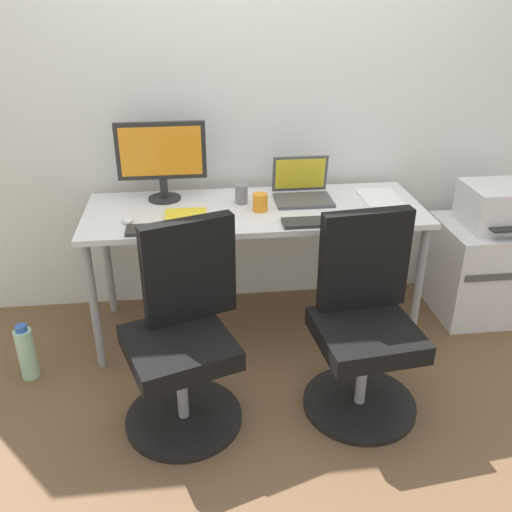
{
  "coord_description": "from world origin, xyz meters",
  "views": [
    {
      "loc": [
        -0.32,
        -2.79,
        1.86
      ],
      "look_at": [
        0.0,
        -0.05,
        0.49
      ],
      "focal_mm": 39.42,
      "sensor_mm": 36.0,
      "label": 1
    }
  ],
  "objects_px": {
    "office_chair_right": "(364,325)",
    "printer": "(498,206)",
    "office_chair_left": "(184,337)",
    "open_laptop": "(302,189)",
    "coffee_mug": "(260,202)",
    "side_cabinet": "(485,268)",
    "desktop_monitor": "(161,156)",
    "water_bottle_on_floor": "(27,353)"
  },
  "relations": [
    {
      "from": "office_chair_left",
      "to": "water_bottle_on_floor",
      "type": "xyz_separation_m",
      "value": [
        -0.81,
        0.36,
        -0.28
      ]
    },
    {
      "from": "office_chair_right",
      "to": "printer",
      "type": "relative_size",
      "value": 2.35
    },
    {
      "from": "side_cabinet",
      "to": "water_bottle_on_floor",
      "type": "relative_size",
      "value": 1.88
    },
    {
      "from": "printer",
      "to": "coffee_mug",
      "type": "xyz_separation_m",
      "value": [
        -1.38,
        -0.07,
        0.11
      ]
    },
    {
      "from": "office_chair_right",
      "to": "coffee_mug",
      "type": "distance_m",
      "value": 0.85
    },
    {
      "from": "desktop_monitor",
      "to": "water_bottle_on_floor",
      "type": "bearing_deg",
      "value": -144.46
    },
    {
      "from": "office_chair_right",
      "to": "desktop_monitor",
      "type": "bearing_deg",
      "value": 136.14
    },
    {
      "from": "office_chair_right",
      "to": "printer",
      "type": "xyz_separation_m",
      "value": [
        0.98,
        0.72,
        0.27
      ]
    },
    {
      "from": "coffee_mug",
      "to": "office_chair_left",
      "type": "bearing_deg",
      "value": -122.89
    },
    {
      "from": "office_chair_left",
      "to": "office_chair_right",
      "type": "height_order",
      "value": "same"
    },
    {
      "from": "open_laptop",
      "to": "coffee_mug",
      "type": "height_order",
      "value": "open_laptop"
    },
    {
      "from": "side_cabinet",
      "to": "coffee_mug",
      "type": "relative_size",
      "value": 6.34
    },
    {
      "from": "office_chair_left",
      "to": "water_bottle_on_floor",
      "type": "bearing_deg",
      "value": 156.04
    },
    {
      "from": "side_cabinet",
      "to": "printer",
      "type": "relative_size",
      "value": 1.46
    },
    {
      "from": "side_cabinet",
      "to": "printer",
      "type": "xyz_separation_m",
      "value": [
        0.0,
        -0.0,
        0.41
      ]
    },
    {
      "from": "side_cabinet",
      "to": "coffee_mug",
      "type": "xyz_separation_m",
      "value": [
        -1.38,
        -0.07,
        0.51
      ]
    },
    {
      "from": "office_chair_right",
      "to": "desktop_monitor",
      "type": "height_order",
      "value": "desktop_monitor"
    },
    {
      "from": "printer",
      "to": "open_laptop",
      "type": "height_order",
      "value": "open_laptop"
    },
    {
      "from": "office_chair_left",
      "to": "side_cabinet",
      "type": "height_order",
      "value": "office_chair_left"
    },
    {
      "from": "desktop_monitor",
      "to": "office_chair_left",
      "type": "bearing_deg",
      "value": -84.45
    },
    {
      "from": "office_chair_left",
      "to": "open_laptop",
      "type": "distance_m",
      "value": 1.12
    },
    {
      "from": "open_laptop",
      "to": "office_chair_right",
      "type": "bearing_deg",
      "value": -79.26
    },
    {
      "from": "printer",
      "to": "water_bottle_on_floor",
      "type": "xyz_separation_m",
      "value": [
        -2.61,
        -0.36,
        -0.54
      ]
    },
    {
      "from": "office_chair_left",
      "to": "desktop_monitor",
      "type": "bearing_deg",
      "value": 95.55
    },
    {
      "from": "office_chair_right",
      "to": "printer",
      "type": "distance_m",
      "value": 1.24
    },
    {
      "from": "side_cabinet",
      "to": "printer",
      "type": "height_order",
      "value": "printer"
    },
    {
      "from": "office_chair_right",
      "to": "desktop_monitor",
      "type": "relative_size",
      "value": 1.96
    },
    {
      "from": "office_chair_right",
      "to": "coffee_mug",
      "type": "height_order",
      "value": "office_chair_right"
    },
    {
      "from": "side_cabinet",
      "to": "desktop_monitor",
      "type": "distance_m",
      "value": 2.03
    },
    {
      "from": "desktop_monitor",
      "to": "side_cabinet",
      "type": "bearing_deg",
      "value": -4.79
    },
    {
      "from": "water_bottle_on_floor",
      "to": "office_chair_right",
      "type": "bearing_deg",
      "value": -12.31
    },
    {
      "from": "office_chair_left",
      "to": "open_laptop",
      "type": "relative_size",
      "value": 3.03
    },
    {
      "from": "desktop_monitor",
      "to": "open_laptop",
      "type": "xyz_separation_m",
      "value": [
        0.76,
        -0.08,
        -0.19
      ]
    },
    {
      "from": "office_chair_right",
      "to": "water_bottle_on_floor",
      "type": "distance_m",
      "value": 1.7
    },
    {
      "from": "printer",
      "to": "water_bottle_on_floor",
      "type": "distance_m",
      "value": 2.69
    },
    {
      "from": "office_chair_left",
      "to": "coffee_mug",
      "type": "relative_size",
      "value": 10.22
    },
    {
      "from": "office_chair_left",
      "to": "water_bottle_on_floor",
      "type": "height_order",
      "value": "office_chair_left"
    },
    {
      "from": "printer",
      "to": "desktop_monitor",
      "type": "bearing_deg",
      "value": 175.19
    },
    {
      "from": "side_cabinet",
      "to": "coffee_mug",
      "type": "bearing_deg",
      "value": -177.19
    },
    {
      "from": "side_cabinet",
      "to": "open_laptop",
      "type": "height_order",
      "value": "open_laptop"
    },
    {
      "from": "printer",
      "to": "coffee_mug",
      "type": "relative_size",
      "value": 4.35
    },
    {
      "from": "printer",
      "to": "desktop_monitor",
      "type": "relative_size",
      "value": 0.83
    }
  ]
}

